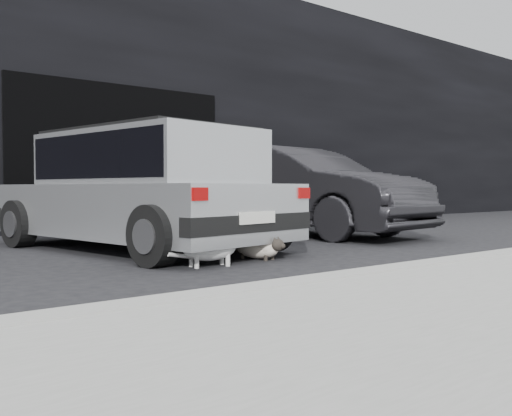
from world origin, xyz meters
TOP-DOWN VIEW (x-y plane):
  - ground at (0.00, 0.00)m, footprint 80.00×80.00m
  - building_facade at (1.00, 6.00)m, footprint 34.00×4.00m
  - garage_opening at (1.00, 3.99)m, footprint 4.00×0.10m
  - curb at (1.00, -2.60)m, footprint 18.00×0.25m
  - silver_hatchback at (-0.25, 0.77)m, footprint 2.45×4.18m
  - second_car at (2.81, 1.29)m, footprint 1.99×4.48m
  - cat_siamese at (0.28, -0.85)m, footprint 0.39×0.72m
  - cat_white at (-0.40, -0.96)m, footprint 0.81×0.37m

SIDE VIEW (x-z plane):
  - ground at x=0.00m, z-range 0.00..0.00m
  - curb at x=1.00m, z-range 0.00..0.12m
  - cat_siamese at x=0.28m, z-range -0.01..0.25m
  - cat_white at x=-0.40m, z-range -0.01..0.38m
  - second_car at x=2.81m, z-range 0.00..1.43m
  - silver_hatchback at x=-0.25m, z-range 0.07..1.52m
  - garage_opening at x=1.00m, z-range 0.00..2.60m
  - building_facade at x=1.00m, z-range 0.00..5.00m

